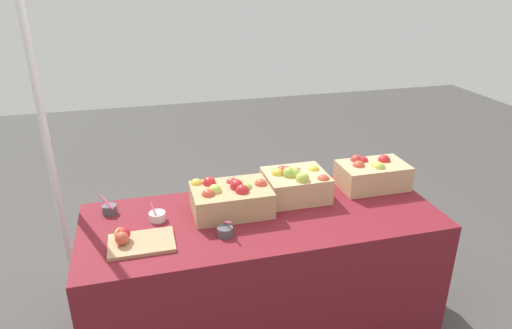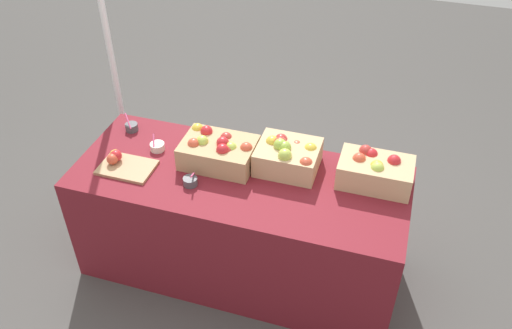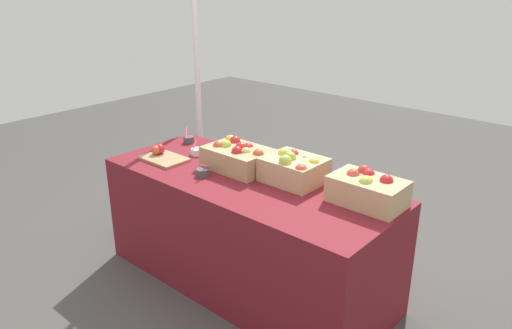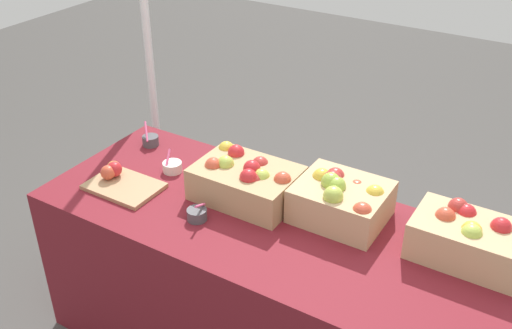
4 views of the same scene
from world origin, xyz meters
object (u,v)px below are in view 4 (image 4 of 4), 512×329
Objects in this scene: cutting_board_front at (119,179)px; sample_bowl_mid at (197,214)px; apple_crate_middle at (341,199)px; tent_pole at (148,40)px; apple_crate_right at (246,180)px; sample_bowl_far at (150,140)px; sample_bowl_near at (172,167)px; apple_crate_left at (469,239)px.

sample_bowl_mid reaches higher than cutting_board_front.
tent_pole is at bearing 160.59° from apple_crate_middle.
apple_crate_right is (-0.39, -0.07, -0.01)m from apple_crate_middle.
sample_bowl_mid is 0.88× the size of sample_bowl_far.
sample_bowl_near is at bearing -43.76° from tent_pole.
tent_pole is (-1.84, 0.46, 0.27)m from apple_crate_left.
sample_bowl_mid is at bearing -41.61° from tent_pole.
apple_crate_right is at bearing 71.22° from sample_bowl_mid.
sample_bowl_near is at bearing 142.67° from sample_bowl_mid.
apple_crate_left is 0.96× the size of apple_crate_right.
cutting_board_front is 3.21× the size of sample_bowl_near.
sample_bowl_near is at bearing 59.07° from cutting_board_front.
apple_crate_left is 1.28m from sample_bowl_near.
tent_pole is (-0.44, 0.75, 0.32)m from cutting_board_front.
cutting_board_front is (-1.40, -0.29, -0.06)m from apple_crate_left.
sample_bowl_far is (-1.52, 0.06, -0.06)m from apple_crate_left.
tent_pole is at bearing 136.24° from sample_bowl_near.
cutting_board_front is at bearing -120.93° from sample_bowl_near.
apple_crate_left is 1.28× the size of cutting_board_front.
sample_bowl_mid is (0.44, -0.03, -0.00)m from cutting_board_front.
apple_crate_right is 1.34× the size of cutting_board_front.
tent_pole is (-1.35, 0.48, 0.26)m from apple_crate_middle.
cutting_board_front is 0.24m from sample_bowl_near.
cutting_board_front is (-0.91, -0.27, -0.06)m from apple_crate_middle.
sample_bowl_mid is (0.31, -0.24, 0.00)m from sample_bowl_near.
apple_crate_right reaches higher than sample_bowl_near.
apple_crate_middle reaches higher than apple_crate_left.
apple_crate_right reaches higher than cutting_board_front.
sample_bowl_near reaches higher than sample_bowl_mid.
tent_pole reaches higher than apple_crate_right.
apple_crate_left is 0.88m from apple_crate_right.
apple_crate_middle is at bearing 32.85° from sample_bowl_mid.
apple_crate_middle reaches higher than sample_bowl_mid.
sample_bowl_mid is at bearing -161.71° from apple_crate_left.
apple_crate_right is 4.36× the size of sample_bowl_mid.
apple_crate_left reaches higher than sample_bowl_near.
apple_crate_middle is 0.95m from cutting_board_front.
apple_crate_right is at bearing -29.63° from tent_pole.
cutting_board_front is at bearing -168.43° from apple_crate_left.
tent_pole reaches higher than apple_crate_middle.
sample_bowl_mid is (-0.96, -0.32, -0.06)m from apple_crate_left.
apple_crate_left reaches higher than sample_bowl_mid.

